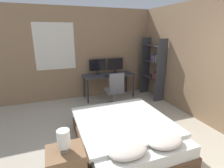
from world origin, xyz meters
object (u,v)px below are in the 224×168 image
at_px(bed, 125,134).
at_px(nightstand, 66,168).
at_px(bookshelf, 155,65).
at_px(keyboard, 111,76).
at_px(computer_mouse, 119,75).
at_px(monitor_left, 97,65).
at_px(monitor_right, 115,64).
at_px(bedside_lamp, 64,139).
at_px(desk, 109,77).
at_px(office_chair, 115,93).

bearing_deg(bed, nightstand, -154.77).
bearing_deg(bookshelf, nightstand, -140.06).
xyz_separation_m(nightstand, keyboard, (1.64, 2.76, 0.48)).
height_order(nightstand, keyboard, keyboard).
distance_m(keyboard, computer_mouse, 0.27).
bearing_deg(monitor_left, monitor_right, 0.00).
xyz_separation_m(keyboard, computer_mouse, (0.27, 0.00, 0.01)).
bearing_deg(computer_mouse, nightstand, -124.78).
distance_m(monitor_left, bookshelf, 1.75).
bearing_deg(bed, computer_mouse, 70.03).
distance_m(nightstand, computer_mouse, 3.39).
bearing_deg(bedside_lamp, monitor_left, 66.98).
relative_size(desk, bookshelf, 0.86).
xyz_separation_m(bedside_lamp, desk, (1.64, 2.96, -0.07)).
bearing_deg(keyboard, bed, -103.65).
bearing_deg(desk, bedside_lamp, -119.06).
bearing_deg(keyboard, monitor_left, 126.08).
bearing_deg(monitor_right, computer_mouse, -94.16).
height_order(bed, monitor_left, monitor_left).
bearing_deg(computer_mouse, bedside_lamp, -124.78).
bearing_deg(bed, bookshelf, 46.55).
bearing_deg(computer_mouse, keyboard, 180.00).
bearing_deg(monitor_left, bed, -95.27).
height_order(bed, nightstand, nightstand).
xyz_separation_m(monitor_left, monitor_right, (0.60, 0.00, 0.00)).
bearing_deg(bed, keyboard, 76.35).
xyz_separation_m(bedside_lamp, office_chair, (1.54, 2.18, -0.33)).
bearing_deg(keyboard, nightstand, -120.83).
height_order(nightstand, bedside_lamp, bedside_lamp).
bearing_deg(nightstand, bedside_lamp, 0.00).
distance_m(nightstand, bedside_lamp, 0.45).
xyz_separation_m(bed, keyboard, (0.54, 2.24, 0.51)).
bearing_deg(bookshelf, monitor_left, 156.52).
bearing_deg(monitor_right, office_chair, -112.30).
distance_m(desk, office_chair, 0.83).
bearing_deg(computer_mouse, bed, -109.97).
bearing_deg(monitor_left, office_chair, -79.02).
relative_size(bed, monitor_right, 3.77).
xyz_separation_m(nightstand, monitor_right, (1.94, 3.17, 0.73)).
height_order(bedside_lamp, desk, bedside_lamp).
xyz_separation_m(bed, desk, (0.54, 2.44, 0.42)).
height_order(bedside_lamp, office_chair, office_chair).
bearing_deg(office_chair, bedside_lamp, -125.25).
xyz_separation_m(desk, office_chair, (-0.11, -0.78, -0.26)).
relative_size(keyboard, office_chair, 0.36).
relative_size(monitor_left, monitor_right, 1.00).
bearing_deg(bookshelf, desk, 159.43).
bearing_deg(bedside_lamp, bookshelf, 39.94).
height_order(monitor_right, office_chair, monitor_right).
xyz_separation_m(office_chair, bookshelf, (1.41, 0.29, 0.63)).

